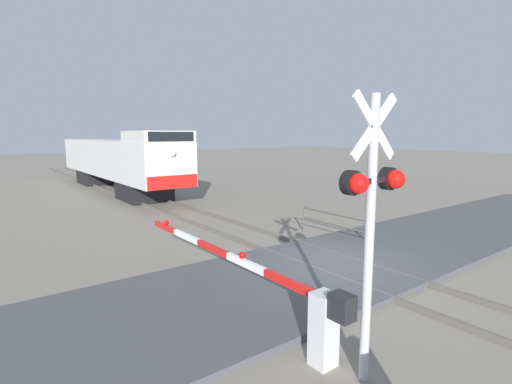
% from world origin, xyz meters
% --- Properties ---
extents(ground_plane, '(160.00, 160.00, 0.00)m').
position_xyz_m(ground_plane, '(0.00, 0.00, 0.00)').
color(ground_plane, gray).
extents(rail_track_left, '(0.08, 80.00, 0.15)m').
position_xyz_m(rail_track_left, '(-0.72, 0.00, 0.07)').
color(rail_track_left, '#59544C').
rests_on(rail_track_left, ground_plane).
extents(rail_track_right, '(0.08, 80.00, 0.15)m').
position_xyz_m(rail_track_right, '(0.72, 0.00, 0.07)').
color(rail_track_right, '#59544C').
rests_on(rail_track_right, ground_plane).
extents(road_surface, '(36.00, 4.65, 0.15)m').
position_xyz_m(road_surface, '(0.00, 0.00, 0.07)').
color(road_surface, '#47474C').
rests_on(road_surface, ground_plane).
extents(locomotive, '(2.73, 17.39, 3.87)m').
position_xyz_m(locomotive, '(0.00, 18.70, 2.04)').
color(locomotive, black).
rests_on(locomotive, ground_plane).
extents(crossing_signal, '(1.18, 0.33, 4.26)m').
position_xyz_m(crossing_signal, '(-3.45, -3.64, 2.67)').
color(crossing_signal, '#ADADB2').
rests_on(crossing_signal, ground_plane).
extents(crossing_gate, '(0.36, 7.15, 1.33)m').
position_xyz_m(crossing_gate, '(-3.68, -1.93, 0.85)').
color(crossing_gate, silver).
rests_on(crossing_gate, ground_plane).
extents(guard_railing, '(0.08, 3.23, 0.95)m').
position_xyz_m(guard_railing, '(2.20, 1.95, 0.63)').
color(guard_railing, '#4C4742').
rests_on(guard_railing, ground_plane).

